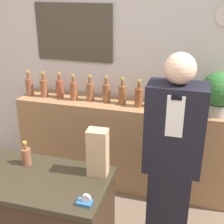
{
  "coord_description": "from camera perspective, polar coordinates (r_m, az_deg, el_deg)",
  "views": [
    {
      "loc": [
        0.7,
        -1.11,
        2.13
      ],
      "look_at": [
        0.08,
        1.1,
        1.16
      ],
      "focal_mm": 50.0,
      "sensor_mm": 36.0,
      "label": 1
    }
  ],
  "objects": [
    {
      "name": "shelf_bottle_8",
      "position": [
        3.09,
        8.15,
        2.71
      ],
      "size": [
        0.08,
        0.08,
        0.27
      ],
      "color": "brown",
      "rests_on": "back_shelf"
    },
    {
      "name": "paper_bag",
      "position": [
        2.09,
        -2.63,
        -7.41
      ],
      "size": [
        0.14,
        0.11,
        0.33
      ],
      "color": "tan",
      "rests_on": "display_counter"
    },
    {
      "name": "back_shelf",
      "position": [
        3.37,
        2.82,
        -6.36
      ],
      "size": [
        2.36,
        0.37,
        0.97
      ],
      "color": "#9E754C",
      "rests_on": "ground_plane"
    },
    {
      "name": "shelf_bottle_1",
      "position": [
        3.42,
        -12.34,
        4.41
      ],
      "size": [
        0.08,
        0.08,
        0.27
      ],
      "color": "brown",
      "rests_on": "back_shelf"
    },
    {
      "name": "shelf_bottle_9",
      "position": [
        3.08,
        11.32,
        2.37
      ],
      "size": [
        0.08,
        0.08,
        0.27
      ],
      "color": "brown",
      "rests_on": "back_shelf"
    },
    {
      "name": "potted_plant",
      "position": [
        3.0,
        18.9,
        3.51
      ],
      "size": [
        0.32,
        0.32,
        0.41
      ],
      "color": "#9E998E",
      "rests_on": "back_shelf"
    },
    {
      "name": "shelf_bottle_5",
      "position": [
        3.2,
        -1.05,
        3.61
      ],
      "size": [
        0.08,
        0.08,
        0.27
      ],
      "color": "brown",
      "rests_on": "back_shelf"
    },
    {
      "name": "counter_bottle_4",
      "position": [
        2.33,
        -15.41,
        -7.71
      ],
      "size": [
        0.07,
        0.07,
        0.18
      ],
      "color": "brown",
      "rests_on": "display_counter"
    },
    {
      "name": "shelf_bottle_0",
      "position": [
        3.51,
        -14.86,
        4.6
      ],
      "size": [
        0.08,
        0.08,
        0.27
      ],
      "color": "brown",
      "rests_on": "back_shelf"
    },
    {
      "name": "shelf_bottle_3",
      "position": [
        3.28,
        -7.03,
        3.93
      ],
      "size": [
        0.08,
        0.08,
        0.27
      ],
      "color": "brown",
      "rests_on": "back_shelf"
    },
    {
      "name": "shelf_bottle_4",
      "position": [
        3.24,
        -4.02,
        3.83
      ],
      "size": [
        0.08,
        0.08,
        0.27
      ],
      "color": "brown",
      "rests_on": "back_shelf"
    },
    {
      "name": "shelf_bottle_10",
      "position": [
        3.04,
        14.5,
        1.83
      ],
      "size": [
        0.08,
        0.08,
        0.27
      ],
      "color": "brown",
      "rests_on": "back_shelf"
    },
    {
      "name": "shelf_bottle_6",
      "position": [
        3.15,
        1.92,
        3.29
      ],
      "size": [
        0.08,
        0.08,
        0.27
      ],
      "color": "brown",
      "rests_on": "back_shelf"
    },
    {
      "name": "back_wall",
      "position": [
        3.28,
        2.82,
        9.2
      ],
      "size": [
        5.2,
        0.09,
        2.7
      ],
      "color": "silver",
      "rests_on": "ground_plane"
    },
    {
      "name": "tape_dispenser",
      "position": [
        1.92,
        -4.95,
        -15.94
      ],
      "size": [
        0.09,
        0.06,
        0.07
      ],
      "color": "#2D66A8",
      "rests_on": "display_counter"
    },
    {
      "name": "shelf_bottle_7",
      "position": [
        3.09,
        4.9,
        2.81
      ],
      "size": [
        0.08,
        0.08,
        0.27
      ],
      "color": "brown",
      "rests_on": "back_shelf"
    },
    {
      "name": "shopkeeper",
      "position": [
        2.47,
        10.91,
        -8.94
      ],
      "size": [
        0.43,
        0.27,
        1.69
      ],
      "color": "black",
      "rests_on": "ground_plane"
    },
    {
      "name": "shelf_bottle_2",
      "position": [
        3.37,
        -9.53,
        4.34
      ],
      "size": [
        0.08,
        0.08,
        0.27
      ],
      "color": "brown",
      "rests_on": "back_shelf"
    }
  ]
}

